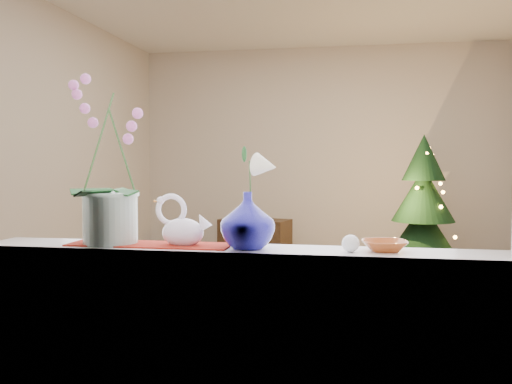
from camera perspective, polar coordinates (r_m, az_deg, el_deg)
ground at (r=4.86m, az=4.26°, el=-12.21°), size 5.00×5.00×0.00m
wall_back at (r=7.18m, az=6.48°, el=3.59°), size 4.50×0.10×2.70m
wall_front at (r=2.22m, az=-2.66°, el=4.97°), size 4.50×0.10×2.70m
wall_left at (r=5.41m, az=-20.14°, el=3.63°), size 0.10×5.00×2.70m
window_apron at (r=2.41m, az=-2.38°, el=-17.28°), size 2.20×0.08×0.88m
windowsill at (r=2.37m, az=-1.92°, el=-6.05°), size 2.20×0.26×0.04m
window_frame at (r=2.29m, az=-2.51°, el=13.75°), size 2.22×0.06×1.60m
runner at (r=2.48m, az=-10.56°, el=-5.18°), size 0.70×0.20×0.01m
orchid_pot at (r=2.52m, az=-14.44°, el=3.22°), size 0.29×0.29×0.73m
swan at (r=2.42m, az=-7.33°, el=-2.94°), size 0.27×0.19×0.21m
blue_vase at (r=2.33m, az=-0.84°, el=-2.42°), size 0.29×0.29×0.27m
lily at (r=2.32m, az=-0.85°, el=3.36°), size 0.15×0.08×0.20m
paperweight at (r=2.28m, az=9.44°, el=-5.10°), size 0.07×0.07×0.07m
amber_dish at (r=2.33m, az=12.73°, el=-5.33°), size 0.17×0.17×0.04m
xmas_tree at (r=6.19m, az=16.36°, el=-1.68°), size 0.87×0.87×1.56m
side_table at (r=6.77m, az=-0.11°, el=-5.27°), size 0.87×0.57×0.60m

